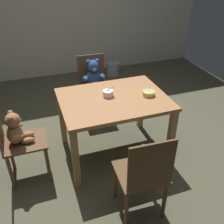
{
  "coord_description": "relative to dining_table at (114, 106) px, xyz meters",
  "views": [
    {
      "loc": [
        -0.78,
        -2.19,
        2.01
      ],
      "look_at": [
        0.0,
        0.05,
        0.53
      ],
      "focal_mm": 40.59,
      "sensor_mm": 36.0,
      "label": 1
    }
  ],
  "objects": [
    {
      "name": "ground_plane",
      "position": [
        0.0,
        0.0,
        -0.65
      ],
      "size": [
        5.2,
        5.2,
        0.04
      ],
      "color": "#4D4B38"
    },
    {
      "name": "porridge_bowl_yellow_near_right",
      "position": [
        0.37,
        -0.07,
        0.13
      ],
      "size": [
        0.13,
        0.14,
        0.11
      ],
      "color": "yellow",
      "rests_on": "dining_table"
    },
    {
      "name": "porridge_bowl_white_center",
      "position": [
        -0.04,
        0.06,
        0.14
      ],
      "size": [
        0.12,
        0.12,
        0.12
      ],
      "color": "white",
      "rests_on": "dining_table"
    },
    {
      "name": "teddy_chair_near_left",
      "position": [
        -1.01,
        -0.06,
        -0.09
      ],
      "size": [
        0.42,
        0.37,
        0.89
      ],
      "rotation": [
        0.0,
        0.0,
        -0.0
      ],
      "color": "brown",
      "rests_on": "ground_plane"
    },
    {
      "name": "dining_table",
      "position": [
        0.0,
        0.0,
        0.0
      ],
      "size": [
        1.12,
        0.85,
        0.73
      ],
      "color": "#A16A41",
      "rests_on": "ground_plane"
    },
    {
      "name": "teddy_chair_far_center",
      "position": [
        0.02,
        0.87,
        -0.06
      ],
      "size": [
        0.41,
        0.41,
        0.87
      ],
      "rotation": [
        0.0,
        0.0,
        -1.59
      ],
      "color": "brown",
      "rests_on": "ground_plane"
    },
    {
      "name": "teddy_chair_near_front",
      "position": [
        -0.05,
        -0.87,
        -0.09
      ],
      "size": [
        0.42,
        0.4,
        0.9
      ],
      "rotation": [
        0.0,
        0.0,
        1.52
      ],
      "color": "brown",
      "rests_on": "ground_plane"
    },
    {
      "name": "metal_pail",
      "position": [
        0.75,
        2.15,
        -0.5
      ],
      "size": [
        0.25,
        0.25,
        0.25
      ],
      "primitive_type": "cylinder",
      "color": "#93969B",
      "rests_on": "ground_plane"
    }
  ]
}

